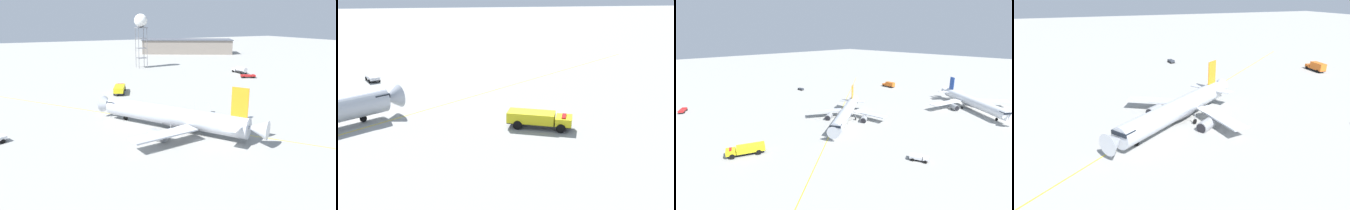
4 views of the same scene
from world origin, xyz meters
TOP-DOWN VIEW (x-y plane):
  - pushback_tug_truck at (12.89, 33.50)m, footprint 3.89×5.17m
  - fire_tender_truck at (43.12, -0.35)m, footprint 10.18×6.36m

SIDE VIEW (x-z plane):
  - pushback_tug_truck at x=12.89m, z-range 0.15..1.45m
  - fire_tender_truck at x=43.12m, z-range 0.29..2.79m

